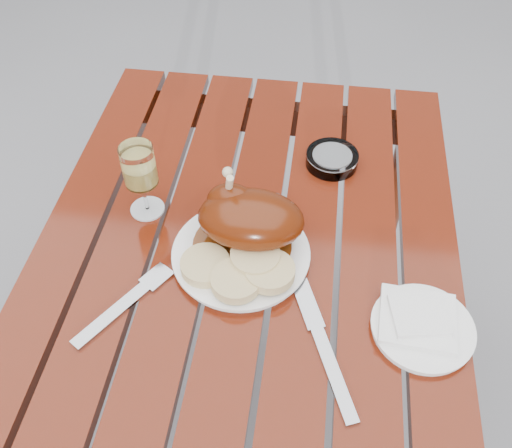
{
  "coord_description": "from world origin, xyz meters",
  "views": [
    {
      "loc": [
        0.11,
        -0.64,
        1.59
      ],
      "look_at": [
        0.01,
        0.08,
        0.78
      ],
      "focal_mm": 40.0,
      "sensor_mm": 36.0,
      "label": 1
    }
  ],
  "objects": [
    {
      "name": "ashtray",
      "position": [
        0.15,
        0.3,
        0.76
      ],
      "size": [
        0.13,
        0.13,
        0.03
      ],
      "primitive_type": "cylinder",
      "rotation": [
        0.0,
        0.0,
        0.14
      ],
      "color": "#B2B7BC",
      "rests_on": "table"
    },
    {
      "name": "roast_duck",
      "position": [
        0.0,
        0.06,
        0.82
      ],
      "size": [
        0.21,
        0.19,
        0.14
      ],
      "color": "#59270A",
      "rests_on": "dinner_plate"
    },
    {
      "name": "fork",
      "position": [
        -0.2,
        -0.12,
        0.75
      ],
      "size": [
        0.12,
        0.18,
        0.01
      ],
      "primitive_type": "cube",
      "rotation": [
        0.0,
        0.0,
        -0.57
      ],
      "color": "gray",
      "rests_on": "table"
    },
    {
      "name": "ground",
      "position": [
        0.0,
        0.0,
        0.0
      ],
      "size": [
        60.0,
        60.0,
        0.0
      ],
      "primitive_type": "plane",
      "color": "slate",
      "rests_on": "ground"
    },
    {
      "name": "knife",
      "position": [
        0.16,
        -0.17,
        0.75
      ],
      "size": [
        0.11,
        0.22,
        0.01
      ],
      "primitive_type": "cube",
      "rotation": [
        0.0,
        0.0,
        0.39
      ],
      "color": "gray",
      "rests_on": "table"
    },
    {
      "name": "dinner_plate",
      "position": [
        -0.01,
        0.02,
        0.76
      ],
      "size": [
        0.29,
        0.29,
        0.02
      ],
      "primitive_type": "cylinder",
      "rotation": [
        0.0,
        0.0,
        -0.12
      ],
      "color": "white",
      "rests_on": "table"
    },
    {
      "name": "napkin",
      "position": [
        0.31,
        -0.09,
        0.77
      ],
      "size": [
        0.13,
        0.12,
        0.01
      ],
      "primitive_type": "cube",
      "rotation": [
        0.0,
        0.0,
        -0.07
      ],
      "color": "white",
      "rests_on": "side_plate"
    },
    {
      "name": "table",
      "position": [
        0.0,
        0.0,
        0.38
      ],
      "size": [
        0.8,
        1.2,
        0.75
      ],
      "primitive_type": "cube",
      "color": "maroon",
      "rests_on": "ground"
    },
    {
      "name": "wine_glass",
      "position": [
        -0.21,
        0.11,
        0.83
      ],
      "size": [
        0.08,
        0.08,
        0.16
      ],
      "primitive_type": "cylinder",
      "rotation": [
        0.0,
        0.0,
        -0.2
      ],
      "color": "#E3CF67",
      "rests_on": "table"
    },
    {
      "name": "bread_dumplings",
      "position": [
        0.0,
        -0.03,
        0.78
      ],
      "size": [
        0.21,
        0.14,
        0.03
      ],
      "color": "tan",
      "rests_on": "dinner_plate"
    },
    {
      "name": "side_plate",
      "position": [
        0.32,
        -0.1,
        0.76
      ],
      "size": [
        0.23,
        0.23,
        0.01
      ],
      "primitive_type": "cylinder",
      "rotation": [
        0.0,
        0.0,
        0.39
      ],
      "color": "white",
      "rests_on": "table"
    }
  ]
}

